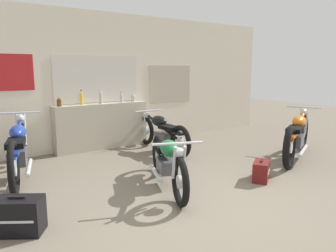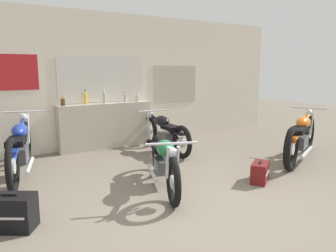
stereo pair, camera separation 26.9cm
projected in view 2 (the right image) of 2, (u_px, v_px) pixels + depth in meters
ground_plane at (200, 210)px, 3.87m from camera, size 24.00×24.00×0.00m
wall_back at (90, 81)px, 6.72m from camera, size 10.00×0.07×2.80m
sill_counter at (106, 126)px, 6.86m from camera, size 1.98×0.28×0.94m
bottle_leftmost at (63, 102)px, 6.29m from camera, size 0.09×0.09×0.18m
bottle_left_center at (85, 98)px, 6.58m from camera, size 0.06×0.06×0.29m
bottle_center at (104, 97)px, 6.70m from camera, size 0.07×0.07×0.31m
bottle_right_center at (125, 98)px, 6.97m from camera, size 0.06×0.06×0.23m
bottle_rightmost at (137, 98)px, 7.16m from camera, size 0.09×0.09×0.18m
motorcycle_blue at (20, 148)px, 5.04m from camera, size 0.82×2.18×0.95m
motorcycle_orange at (301, 137)px, 5.93m from camera, size 2.09×1.07×0.91m
motorcycle_black at (165, 132)px, 6.63m from camera, size 0.64×1.97×0.78m
motorcycle_green at (164, 161)px, 4.56m from camera, size 0.91×1.83×0.76m
hard_case_black at (11, 212)px, 3.37m from camera, size 0.56×0.50×0.39m
hard_case_darkred at (260, 172)px, 4.82m from camera, size 0.47×0.41×0.31m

